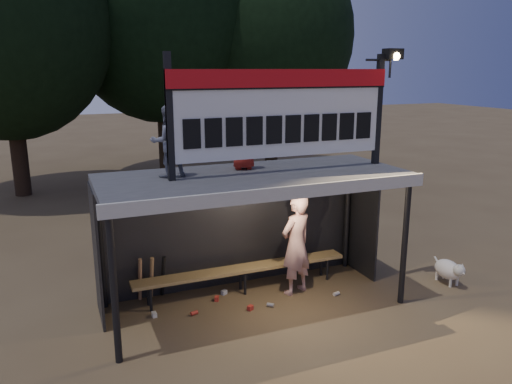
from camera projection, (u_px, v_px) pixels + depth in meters
ground at (254, 304)px, 8.65m from camera, size 80.00×80.00×0.00m
player at (296, 244)px, 8.91m from camera, size 0.78×0.65×1.85m
child_a at (167, 142)px, 7.72m from camera, size 0.59×0.48×1.11m
child_b at (243, 140)px, 8.33m from camera, size 0.51×0.35×0.98m
dugout_shelter at (249, 198)px, 8.43m from camera, size 5.10×2.08×2.32m
scoreboard_assembly at (286, 110)px, 8.05m from camera, size 4.10×0.27×1.99m
bench at (243, 270)px, 9.04m from camera, size 4.00×0.35×0.48m
tree_left at (3, 15)px, 14.83m from camera, size 6.46×6.46×9.27m
tree_mid at (159, 6)px, 17.86m from camera, size 7.22×7.22×10.36m
tree_right at (272, 35)px, 18.68m from camera, size 6.08×6.08×8.72m
dog at (449, 270)px, 9.43m from camera, size 0.36×0.81×0.49m
bats at (152, 278)px, 8.70m from camera, size 0.48×0.33×0.84m
litter at (235, 303)px, 8.61m from camera, size 3.30×0.91×0.08m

